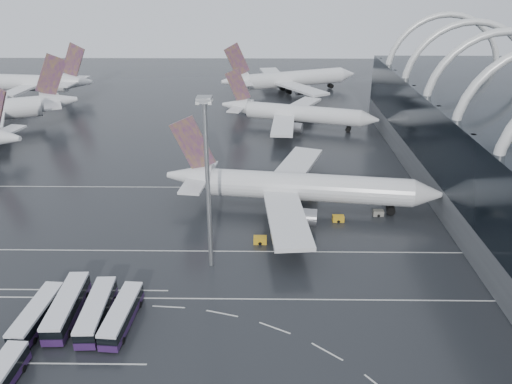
{
  "coord_description": "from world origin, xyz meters",
  "views": [
    {
      "loc": [
        4.83,
        -65.16,
        47.55
      ],
      "look_at": [
        3.72,
        22.45,
        7.0
      ],
      "focal_mm": 35.0,
      "sensor_mm": 36.0,
      "label": 1
    }
  ],
  "objects_px": {
    "bus_row_near_a": "(37,315)",
    "bus_row_near_b": "(67,307)",
    "gse_cart_belly_c": "(260,240)",
    "gse_cart_belly_a": "(338,218)",
    "gse_cart_belly_d": "(378,213)",
    "airliner_gate_b": "(295,114)",
    "airliner_main": "(296,187)",
    "bus_row_near_d": "(122,315)",
    "gse_cart_belly_e": "(313,196)",
    "bus_row_near_c": "(97,311)",
    "airliner_gate_c": "(288,80)",
    "floodlight_mast": "(207,165)",
    "jet_remote_far": "(36,83)"
  },
  "relations": [
    {
      "from": "bus_row_near_a",
      "to": "gse_cart_belly_d",
      "type": "relative_size",
      "value": 5.79
    },
    {
      "from": "airliner_gate_c",
      "to": "gse_cart_belly_a",
      "type": "xyz_separation_m",
      "value": [
        5.17,
        -108.89,
        -4.49
      ]
    },
    {
      "from": "airliner_main",
      "to": "bus_row_near_c",
      "type": "height_order",
      "value": "airliner_main"
    },
    {
      "from": "floodlight_mast",
      "to": "gse_cart_belly_a",
      "type": "xyz_separation_m",
      "value": [
        24.04,
        16.29,
        -17.88
      ]
    },
    {
      "from": "floodlight_mast",
      "to": "gse_cart_belly_d",
      "type": "height_order",
      "value": "floodlight_mast"
    },
    {
      "from": "bus_row_near_a",
      "to": "bus_row_near_b",
      "type": "xyz_separation_m",
      "value": [
        3.7,
        1.68,
        0.16
      ]
    },
    {
      "from": "airliner_gate_c",
      "to": "gse_cart_belly_e",
      "type": "height_order",
      "value": "airliner_gate_c"
    },
    {
      "from": "bus_row_near_c",
      "to": "gse_cart_belly_e",
      "type": "relative_size",
      "value": 6.78
    },
    {
      "from": "bus_row_near_c",
      "to": "gse_cart_belly_e",
      "type": "distance_m",
      "value": 54.47
    },
    {
      "from": "gse_cart_belly_c",
      "to": "bus_row_near_b",
      "type": "bearing_deg",
      "value": -142.5
    },
    {
      "from": "bus_row_near_d",
      "to": "gse_cart_belly_a",
      "type": "distance_m",
      "value": 47.59
    },
    {
      "from": "gse_cart_belly_e",
      "to": "airliner_gate_b",
      "type": "bearing_deg",
      "value": 91.1
    },
    {
      "from": "gse_cart_belly_d",
      "to": "airliner_main",
      "type": "bearing_deg",
      "value": 169.46
    },
    {
      "from": "gse_cart_belly_a",
      "to": "gse_cart_belly_d",
      "type": "bearing_deg",
      "value": 17.26
    },
    {
      "from": "bus_row_near_a",
      "to": "bus_row_near_b",
      "type": "height_order",
      "value": "bus_row_near_b"
    },
    {
      "from": "bus_row_near_b",
      "to": "gse_cart_belly_c",
      "type": "distance_m",
      "value": 35.45
    },
    {
      "from": "jet_remote_far",
      "to": "airliner_main",
      "type": "bearing_deg",
      "value": 141.45
    },
    {
      "from": "bus_row_near_a",
      "to": "gse_cart_belly_d",
      "type": "height_order",
      "value": "bus_row_near_a"
    },
    {
      "from": "airliner_gate_b",
      "to": "bus_row_near_b",
      "type": "height_order",
      "value": "airliner_gate_b"
    },
    {
      "from": "jet_remote_far",
      "to": "bus_row_near_c",
      "type": "relative_size",
      "value": 3.64
    },
    {
      "from": "gse_cart_belly_d",
      "to": "airliner_gate_b",
      "type": "bearing_deg",
      "value": 102.85
    },
    {
      "from": "gse_cart_belly_e",
      "to": "floodlight_mast",
      "type": "bearing_deg",
      "value": -126.53
    },
    {
      "from": "airliner_main",
      "to": "gse_cart_belly_e",
      "type": "height_order",
      "value": "airliner_main"
    },
    {
      "from": "gse_cart_belly_e",
      "to": "airliner_main",
      "type": "bearing_deg",
      "value": -130.68
    },
    {
      "from": "airliner_main",
      "to": "airliner_gate_c",
      "type": "relative_size",
      "value": 1.04
    },
    {
      "from": "airliner_main",
      "to": "airliner_gate_c",
      "type": "distance_m",
      "value": 103.15
    },
    {
      "from": "gse_cart_belly_e",
      "to": "bus_row_near_b",
      "type": "bearing_deg",
      "value": -134.11
    },
    {
      "from": "bus_row_near_b",
      "to": "bus_row_near_c",
      "type": "bearing_deg",
      "value": -102.22
    },
    {
      "from": "bus_row_near_a",
      "to": "gse_cart_belly_c",
      "type": "bearing_deg",
      "value": -50.21
    },
    {
      "from": "bus_row_near_c",
      "to": "floodlight_mast",
      "type": "xyz_separation_m",
      "value": [
        15.15,
        14.88,
        16.74
      ]
    },
    {
      "from": "floodlight_mast",
      "to": "gse_cart_belly_e",
      "type": "xyz_separation_m",
      "value": [
        19.86,
        26.82,
        -17.98
      ]
    },
    {
      "from": "jet_remote_far",
      "to": "gse_cart_belly_e",
      "type": "distance_m",
      "value": 132.79
    },
    {
      "from": "bus_row_near_b",
      "to": "gse_cart_belly_c",
      "type": "relative_size",
      "value": 5.62
    },
    {
      "from": "bus_row_near_d",
      "to": "gse_cart_belly_c",
      "type": "bearing_deg",
      "value": -36.54
    },
    {
      "from": "airliner_gate_c",
      "to": "gse_cart_belly_d",
      "type": "relative_size",
      "value": 25.63
    },
    {
      "from": "airliner_main",
      "to": "bus_row_near_d",
      "type": "relative_size",
      "value": 4.58
    },
    {
      "from": "airliner_main",
      "to": "floodlight_mast",
      "type": "xyz_separation_m",
      "value": [
        -15.79,
        -22.08,
        13.64
      ]
    },
    {
      "from": "bus_row_near_c",
      "to": "jet_remote_far",
      "type": "bearing_deg",
      "value": 23.42
    },
    {
      "from": "gse_cart_belly_a",
      "to": "gse_cart_belly_c",
      "type": "relative_size",
      "value": 0.94
    },
    {
      "from": "airliner_gate_b",
      "to": "bus_row_near_d",
      "type": "relative_size",
      "value": 3.94
    },
    {
      "from": "gse_cart_belly_a",
      "to": "gse_cart_belly_d",
      "type": "distance_m",
      "value": 8.98
    },
    {
      "from": "airliner_gate_b",
      "to": "gse_cart_belly_c",
      "type": "bearing_deg",
      "value": -81.74
    },
    {
      "from": "gse_cart_belly_d",
      "to": "airliner_gate_c",
      "type": "bearing_deg",
      "value": 97.37
    },
    {
      "from": "airliner_gate_b",
      "to": "gse_cart_belly_c",
      "type": "xyz_separation_m",
      "value": [
        -10.5,
        -71.75,
        -3.69
      ]
    },
    {
      "from": "airliner_gate_c",
      "to": "gse_cart_belly_e",
      "type": "relative_size",
      "value": 28.54
    },
    {
      "from": "airliner_gate_b",
      "to": "bus_row_near_c",
      "type": "height_order",
      "value": "airliner_gate_b"
    },
    {
      "from": "airliner_gate_c",
      "to": "gse_cart_belly_a",
      "type": "distance_m",
      "value": 109.11
    },
    {
      "from": "airliner_main",
      "to": "bus_row_near_d",
      "type": "xyz_separation_m",
      "value": [
        -27.11,
        -37.62,
        -3.19
      ]
    },
    {
      "from": "airliner_gate_c",
      "to": "bus_row_near_d",
      "type": "xyz_separation_m",
      "value": [
        -30.19,
        -140.72,
        -3.44
      ]
    },
    {
      "from": "bus_row_near_c",
      "to": "gse_cart_belly_a",
      "type": "height_order",
      "value": "bus_row_near_c"
    }
  ]
}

